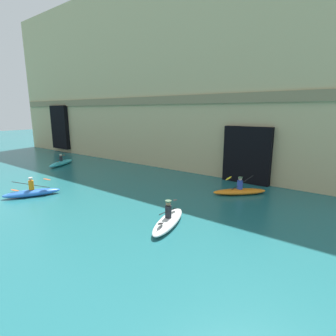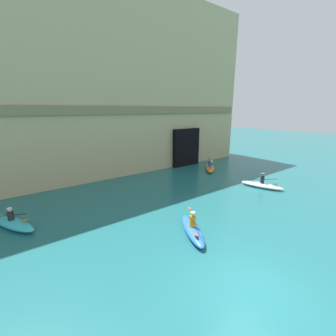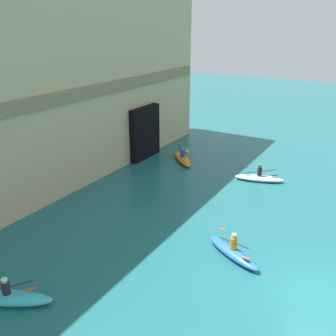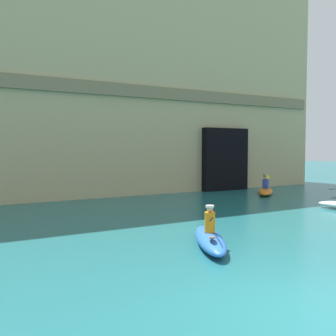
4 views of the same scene
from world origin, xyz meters
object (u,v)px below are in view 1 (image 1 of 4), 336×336
at_px(kayak_blue, 32,192).
at_px(kayak_orange, 240,191).
at_px(kayak_cyan, 61,163).
at_px(kayak_white, 168,220).

bearing_deg(kayak_blue, kayak_orange, -24.11).
xyz_separation_m(kayak_orange, kayak_cyan, (-17.15, -1.82, 0.02)).
bearing_deg(kayak_cyan, kayak_orange, 69.94).
distance_m(kayak_orange, kayak_cyan, 17.25).
bearing_deg(kayak_white, kayak_blue, -96.43).
xyz_separation_m(kayak_blue, kayak_orange, (9.93, 8.07, -0.02)).
distance_m(kayak_cyan, kayak_white, 16.97).
bearing_deg(kayak_blue, kayak_cyan, 75.96).
relative_size(kayak_orange, kayak_cyan, 0.85).
relative_size(kayak_cyan, kayak_white, 1.06).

